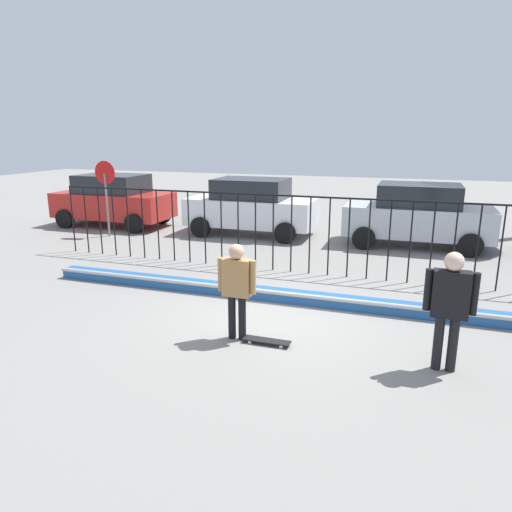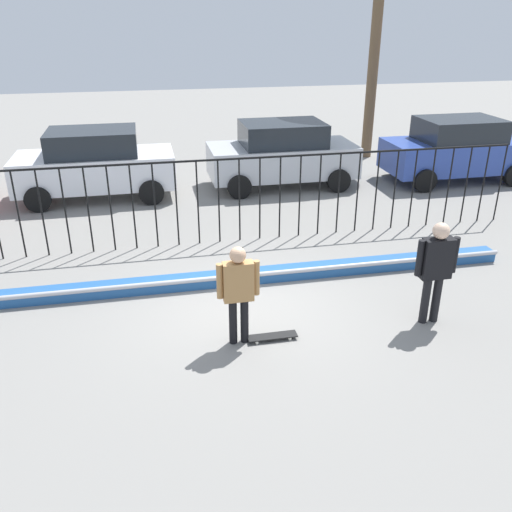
# 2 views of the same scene
# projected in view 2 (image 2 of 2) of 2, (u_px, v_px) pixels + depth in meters

# --- Properties ---
(ground_plane) EXTENTS (60.00, 60.00, 0.00)m
(ground_plane) POSITION_uv_depth(u_px,v_px,m) (245.00, 308.00, 9.62)
(ground_plane) COLOR gray
(bowl_coping_ledge) EXTENTS (11.00, 0.40, 0.27)m
(bowl_coping_ledge) POSITION_uv_depth(u_px,v_px,m) (236.00, 277.00, 10.46)
(bowl_coping_ledge) COLOR #235699
(bowl_coping_ledge) RESTS_ON ground
(perimeter_fence) EXTENTS (14.04, 0.04, 1.92)m
(perimeter_fence) POSITION_uv_depth(u_px,v_px,m) (219.00, 192.00, 11.92)
(perimeter_fence) COLOR black
(perimeter_fence) RESTS_ON ground
(skateboarder) EXTENTS (0.66, 0.25, 1.64)m
(skateboarder) POSITION_uv_depth(u_px,v_px,m) (238.00, 287.00, 8.23)
(skateboarder) COLOR black
(skateboarder) RESTS_ON ground
(skateboard) EXTENTS (0.80, 0.20, 0.07)m
(skateboard) POSITION_uv_depth(u_px,v_px,m) (272.00, 336.00, 8.67)
(skateboard) COLOR black
(skateboard) RESTS_ON ground
(camera_operator) EXTENTS (0.72, 0.27, 1.79)m
(camera_operator) POSITION_uv_depth(u_px,v_px,m) (436.00, 264.00, 8.77)
(camera_operator) COLOR black
(camera_operator) RESTS_ON ground
(parked_car_white) EXTENTS (4.30, 2.12, 1.90)m
(parked_car_white) POSITION_uv_depth(u_px,v_px,m) (95.00, 164.00, 14.96)
(parked_car_white) COLOR silver
(parked_car_white) RESTS_ON ground
(parked_car_silver) EXTENTS (4.30, 2.12, 1.90)m
(parked_car_silver) POSITION_uv_depth(u_px,v_px,m) (282.00, 154.00, 15.97)
(parked_car_silver) COLOR #B7BABF
(parked_car_silver) RESTS_ON ground
(parked_car_blue) EXTENTS (4.30, 2.12, 1.90)m
(parked_car_blue) POSITION_uv_depth(u_px,v_px,m) (456.00, 149.00, 16.52)
(parked_car_blue) COLOR #2D479E
(parked_car_blue) RESTS_ON ground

